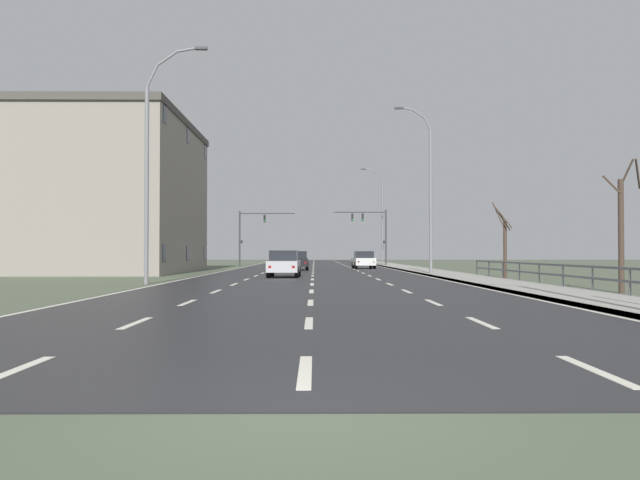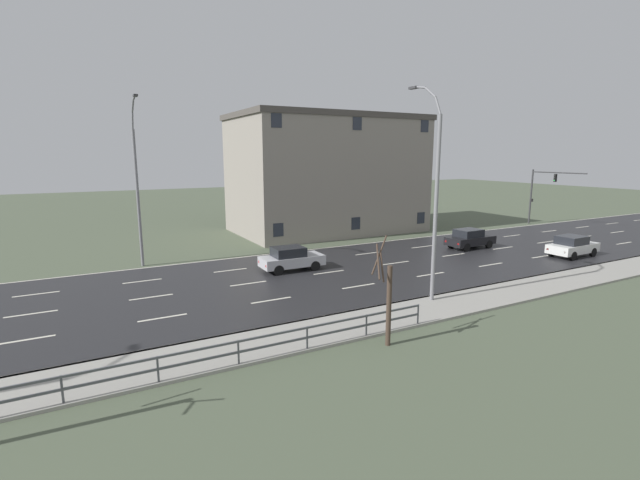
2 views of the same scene
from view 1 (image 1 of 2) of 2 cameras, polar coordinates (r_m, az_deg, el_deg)
ground_plane at (r=53.91m, az=-0.60°, el=-2.71°), size 160.00×160.00×0.12m
road_asphalt_strip at (r=65.90m, az=-0.58°, el=-2.36°), size 14.00×120.00×0.03m
sidewalk_right at (r=66.43m, az=6.72°, el=-2.29°), size 3.00×120.00×0.12m
guardrail at (r=27.39m, az=20.37°, el=-2.58°), size 0.07×27.36×1.00m
street_lamp_midground at (r=42.87m, az=9.41°, el=4.12°), size 2.41×0.24×10.89m
street_lamp_distant at (r=72.56m, az=5.33°, el=1.93°), size 2.46×0.24×10.78m
street_lamp_left_bank at (r=31.22m, az=-14.49°, el=6.08°), size 2.86×0.24×10.97m
traffic_signal_right at (r=71.63m, az=4.62°, el=1.14°), size 5.73×0.36×6.12m
traffic_signal_left at (r=70.40m, az=-6.05°, el=0.95°), size 6.00×0.36×5.90m
car_far_left at (r=58.65m, az=3.81°, el=-1.73°), size 1.96×4.16×1.57m
car_far_right at (r=54.13m, az=-2.00°, el=-1.78°), size 1.92×4.14×1.57m
car_distant at (r=38.47m, az=-3.15°, el=-2.06°), size 1.91×4.14×1.57m
brick_building at (r=50.65m, az=-17.39°, el=3.65°), size 10.89×17.79×11.18m
bare_tree_near at (r=25.58m, az=24.76°, el=0.78°), size 1.33×1.30×4.79m
bare_tree_mid at (r=38.33m, az=15.76°, el=-0.42°), size 0.90×0.96×4.33m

